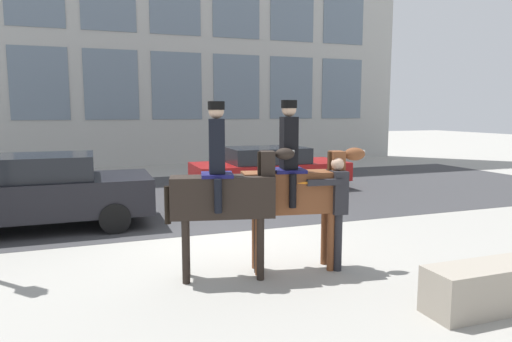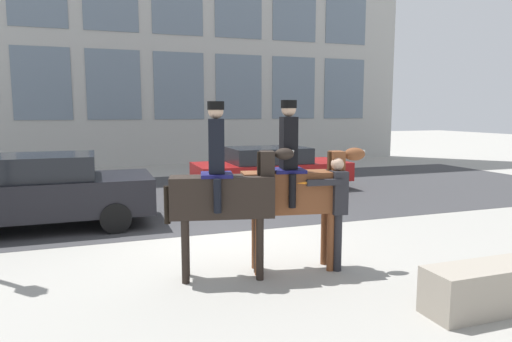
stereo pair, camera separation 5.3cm
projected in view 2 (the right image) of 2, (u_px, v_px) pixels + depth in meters
name	position (u px, v px, depth m)	size (l,w,h in m)	color
ground_plane	(224.00, 240.00, 8.76)	(80.00, 80.00, 0.00)	#9E9B93
road_surface	(181.00, 197.00, 13.20)	(25.90, 8.50, 0.01)	#38383A
mounted_horse_lead	(224.00, 191.00, 6.63)	(1.88, 0.75, 2.60)	black
mounted_horse_companion	(295.00, 186.00, 6.98)	(2.01, 0.70, 2.62)	brown
pedestrian_bystander	(336.00, 204.00, 7.02)	(0.87, 0.44, 1.76)	#232328
street_car_near_lane	(46.00, 190.00, 9.60)	(4.27, 2.06, 1.56)	black
street_car_far_lane	(270.00, 168.00, 14.23)	(4.79, 2.01, 1.35)	maroon
planter_ledge	(498.00, 286.00, 5.68)	(1.98, 0.56, 0.58)	#9E9384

